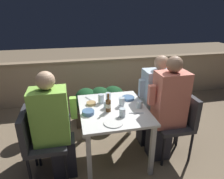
{
  "coord_description": "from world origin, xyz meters",
  "views": [
    {
      "loc": [
        -0.48,
        -2.13,
        1.85
      ],
      "look_at": [
        0.0,
        0.07,
        0.93
      ],
      "focal_mm": 32.0,
      "sensor_mm": 36.0,
      "label": 1
    }
  ],
  "objects_px": {
    "chair_left_far": "(45,120)",
    "beer_bottle": "(108,105)",
    "person_green_blouse": "(55,127)",
    "chair_right_near": "(179,119)",
    "person_blue_shirt": "(156,101)",
    "chair_right_far": "(168,107)",
    "potted_plant": "(38,111)",
    "person_coral_top": "(167,110)",
    "chair_left_near": "(38,138)"
  },
  "relations": [
    {
      "from": "person_green_blouse",
      "to": "beer_bottle",
      "type": "height_order",
      "value": "person_green_blouse"
    },
    {
      "from": "chair_right_near",
      "to": "person_coral_top",
      "type": "height_order",
      "value": "person_coral_top"
    },
    {
      "from": "person_blue_shirt",
      "to": "potted_plant",
      "type": "xyz_separation_m",
      "value": [
        -1.66,
        0.55,
        -0.25
      ]
    },
    {
      "from": "potted_plant",
      "to": "chair_right_far",
      "type": "bearing_deg",
      "value": -16.54
    },
    {
      "from": "person_blue_shirt",
      "to": "potted_plant",
      "type": "height_order",
      "value": "person_blue_shirt"
    },
    {
      "from": "person_blue_shirt",
      "to": "person_green_blouse",
      "type": "bearing_deg",
      "value": -164.76
    },
    {
      "from": "beer_bottle",
      "to": "potted_plant",
      "type": "height_order",
      "value": "beer_bottle"
    },
    {
      "from": "chair_left_far",
      "to": "person_blue_shirt",
      "type": "height_order",
      "value": "person_blue_shirt"
    },
    {
      "from": "chair_right_near",
      "to": "potted_plant",
      "type": "relative_size",
      "value": 1.33
    },
    {
      "from": "person_green_blouse",
      "to": "person_blue_shirt",
      "type": "height_order",
      "value": "person_blue_shirt"
    },
    {
      "from": "chair_left_near",
      "to": "beer_bottle",
      "type": "bearing_deg",
      "value": 8.6
    },
    {
      "from": "person_green_blouse",
      "to": "chair_right_near",
      "type": "distance_m",
      "value": 1.54
    },
    {
      "from": "chair_right_near",
      "to": "person_coral_top",
      "type": "distance_m",
      "value": 0.24
    },
    {
      "from": "chair_left_near",
      "to": "chair_right_near",
      "type": "distance_m",
      "value": 1.73
    },
    {
      "from": "person_green_blouse",
      "to": "person_coral_top",
      "type": "relative_size",
      "value": 0.95
    },
    {
      "from": "person_green_blouse",
      "to": "chair_left_far",
      "type": "bearing_deg",
      "value": 111.95
    },
    {
      "from": "chair_right_near",
      "to": "chair_right_far",
      "type": "bearing_deg",
      "value": 89.88
    },
    {
      "from": "person_green_blouse",
      "to": "person_blue_shirt",
      "type": "bearing_deg",
      "value": 15.24
    },
    {
      "from": "chair_right_near",
      "to": "potted_plant",
      "type": "distance_m",
      "value": 2.05
    },
    {
      "from": "person_green_blouse",
      "to": "chair_left_far",
      "type": "height_order",
      "value": "person_green_blouse"
    },
    {
      "from": "chair_left_near",
      "to": "person_blue_shirt",
      "type": "relative_size",
      "value": 0.67
    },
    {
      "from": "chair_right_far",
      "to": "person_blue_shirt",
      "type": "height_order",
      "value": "person_blue_shirt"
    },
    {
      "from": "chair_right_far",
      "to": "potted_plant",
      "type": "xyz_separation_m",
      "value": [
        -1.85,
        0.55,
        -0.14
      ]
    },
    {
      "from": "potted_plant",
      "to": "person_green_blouse",
      "type": "bearing_deg",
      "value": -70.81
    },
    {
      "from": "chair_left_near",
      "to": "potted_plant",
      "type": "bearing_deg",
      "value": 97.74
    },
    {
      "from": "person_coral_top",
      "to": "chair_right_far",
      "type": "height_order",
      "value": "person_coral_top"
    },
    {
      "from": "person_green_blouse",
      "to": "person_coral_top",
      "type": "distance_m",
      "value": 1.34
    },
    {
      "from": "chair_left_near",
      "to": "person_blue_shirt",
      "type": "height_order",
      "value": "person_blue_shirt"
    },
    {
      "from": "chair_right_near",
      "to": "chair_left_far",
      "type": "bearing_deg",
      "value": 169.2
    },
    {
      "from": "person_blue_shirt",
      "to": "beer_bottle",
      "type": "height_order",
      "value": "person_blue_shirt"
    },
    {
      "from": "chair_left_near",
      "to": "chair_right_near",
      "type": "height_order",
      "value": "same"
    },
    {
      "from": "beer_bottle",
      "to": "person_green_blouse",
      "type": "bearing_deg",
      "value": -168.77
    },
    {
      "from": "chair_left_far",
      "to": "person_coral_top",
      "type": "bearing_deg",
      "value": -12.16
    },
    {
      "from": "chair_left_far",
      "to": "beer_bottle",
      "type": "height_order",
      "value": "beer_bottle"
    },
    {
      "from": "chair_left_near",
      "to": "beer_bottle",
      "type": "relative_size",
      "value": 3.82
    },
    {
      "from": "person_coral_top",
      "to": "beer_bottle",
      "type": "bearing_deg",
      "value": 173.61
    },
    {
      "from": "chair_left_near",
      "to": "chair_right_near",
      "type": "relative_size",
      "value": 1.0
    },
    {
      "from": "chair_left_near",
      "to": "person_green_blouse",
      "type": "xyz_separation_m",
      "value": [
        0.19,
        0.0,
        0.11
      ]
    },
    {
      "from": "chair_right_near",
      "to": "potted_plant",
      "type": "xyz_separation_m",
      "value": [
        -1.85,
        0.87,
        -0.14
      ]
    },
    {
      "from": "chair_left_far",
      "to": "person_coral_top",
      "type": "relative_size",
      "value": 0.63
    },
    {
      "from": "chair_left_far",
      "to": "potted_plant",
      "type": "relative_size",
      "value": 1.33
    },
    {
      "from": "chair_right_near",
      "to": "beer_bottle",
      "type": "distance_m",
      "value": 0.95
    },
    {
      "from": "chair_left_far",
      "to": "chair_right_near",
      "type": "relative_size",
      "value": 1.0
    },
    {
      "from": "person_green_blouse",
      "to": "person_blue_shirt",
      "type": "xyz_separation_m",
      "value": [
        1.34,
        0.36,
        -0.0
      ]
    },
    {
      "from": "chair_left_near",
      "to": "potted_plant",
      "type": "height_order",
      "value": "chair_left_near"
    },
    {
      "from": "chair_left_near",
      "to": "potted_plant",
      "type": "relative_size",
      "value": 1.33
    },
    {
      "from": "chair_right_near",
      "to": "potted_plant",
      "type": "height_order",
      "value": "chair_right_near"
    },
    {
      "from": "person_green_blouse",
      "to": "person_coral_top",
      "type": "xyz_separation_m",
      "value": [
        1.34,
        0.04,
        0.04
      ]
    },
    {
      "from": "chair_left_near",
      "to": "chair_left_far",
      "type": "xyz_separation_m",
      "value": [
        0.05,
        0.36,
        0.0
      ]
    },
    {
      "from": "chair_right_far",
      "to": "person_coral_top",
      "type": "bearing_deg",
      "value": -120.86
    }
  ]
}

